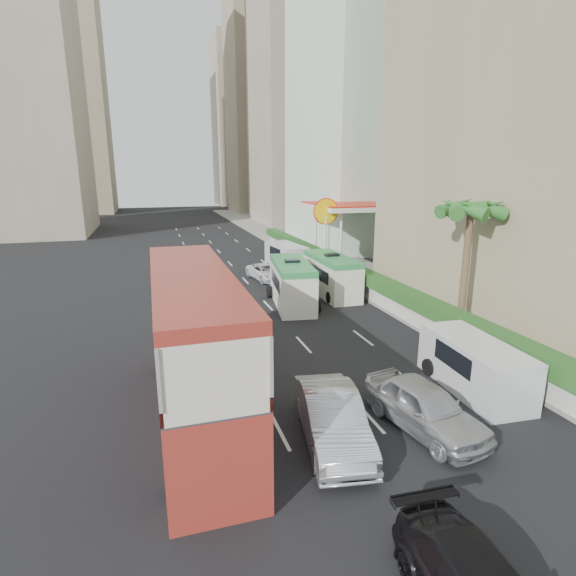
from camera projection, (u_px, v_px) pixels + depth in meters
name	position (u px, v px, depth m)	size (l,w,h in m)	color
ground_plane	(355.00, 389.00, 17.45)	(200.00, 200.00, 0.00)	black
double_decker_bus	(195.00, 345.00, 15.13)	(2.50, 11.00, 5.06)	#A22F25
car_silver_lane_a	(332.00, 441.00, 14.08)	(1.71, 4.91, 1.62)	#AFB1B6
car_silver_lane_b	(422.00, 428.00, 14.80)	(1.88, 4.67, 1.59)	#AFB1B6
van_asset	(267.00, 279.00, 35.35)	(2.01, 4.36, 1.21)	silver
minibus_near	(292.00, 284.00, 28.28)	(2.08, 6.25, 2.77)	silver
minibus_far	(331.00, 275.00, 30.72)	(2.02, 6.07, 2.69)	silver
panel_van_near	(474.00, 366.00, 17.24)	(1.96, 4.90, 1.96)	silver
panel_van_far	(286.00, 256.00, 39.31)	(2.10, 5.26, 2.10)	silver
sidewalk	(329.00, 259.00, 43.13)	(6.00, 120.00, 0.18)	#99968C
kerb_wall	(350.00, 281.00, 32.00)	(0.30, 44.00, 1.00)	silver
hedge	(351.00, 269.00, 31.79)	(1.10, 44.00, 0.70)	#2D6626
palm_tree	(465.00, 271.00, 22.51)	(0.36, 0.36, 6.40)	brown
shell_station	(348.00, 234.00, 40.89)	(6.50, 8.00, 5.50)	silver
tower_mid	(307.00, 61.00, 70.00)	(16.00, 16.00, 50.00)	tan
tower_far_a	(264.00, 103.00, 92.70)	(14.00, 14.00, 44.00)	tan
tower_far_b	(243.00, 124.00, 113.57)	(14.00, 14.00, 40.00)	tan
tower_left_b	(63.00, 95.00, 88.85)	(16.00, 16.00, 46.00)	tan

